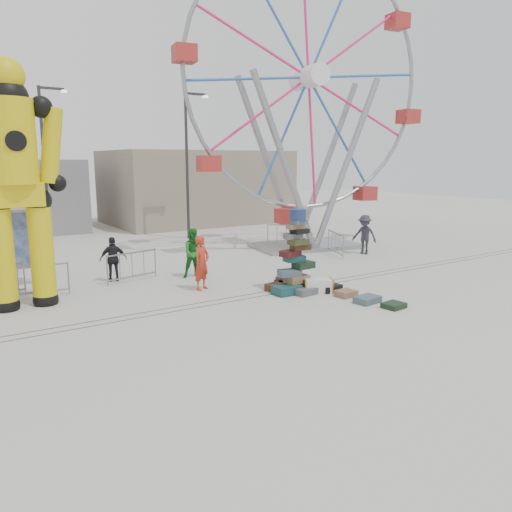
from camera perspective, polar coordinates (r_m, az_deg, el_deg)
ground at (r=16.03m, az=2.95°, el=-4.90°), size 90.00×90.00×0.00m
track_line_near at (r=16.50m, az=1.72°, el=-4.41°), size 40.00×0.04×0.01m
track_line_far at (r=16.81m, az=0.93°, el=-4.11°), size 40.00×0.04×0.01m
building_right at (r=36.27m, az=-6.88°, el=7.86°), size 12.00×8.00×5.00m
lamp_post_right at (r=28.22m, az=-7.74°, el=11.04°), size 1.41×0.25×8.00m
lamp_post_left at (r=27.92m, az=-22.87°, el=10.30°), size 1.41×0.25×8.00m
suitcase_tower at (r=16.85m, az=4.57°, el=-1.42°), size 1.94×1.73×2.78m
crash_test_dummy at (r=16.04m, az=-25.81°, el=8.17°), size 2.91×1.29×7.39m
ferris_wheel at (r=25.29m, az=5.98°, el=17.26°), size 12.44×3.92×14.61m
steamer_trunk at (r=16.87m, az=7.08°, el=-3.37°), size 1.11×0.94×0.45m
row_case_0 at (r=18.30m, az=3.47°, el=-2.59°), size 0.77×0.64×0.20m
row_case_1 at (r=17.80m, az=5.84°, el=-3.01°), size 0.68×0.61×0.20m
row_case_2 at (r=17.07m, az=8.41°, el=-3.64°), size 0.80×0.58×0.22m
row_case_3 at (r=16.51m, az=10.24°, el=-4.22°), size 0.67×0.56×0.20m
row_case_4 at (r=15.93m, az=12.61°, el=-4.87°), size 0.87×0.64×0.20m
row_case_5 at (r=15.57m, az=15.47°, el=-5.46°), size 0.68×0.60×0.16m
barricade_dummy_b at (r=17.47m, az=-23.90°, el=-2.65°), size 2.00×0.35×1.10m
barricade_dummy_c at (r=18.74m, az=-13.97°, el=-1.16°), size 1.98×0.52×1.10m
barricade_wheel_front at (r=23.44m, az=9.08°, el=1.40°), size 0.85×1.89×1.10m
barricade_wheel_back at (r=25.99m, az=3.48°, el=2.44°), size 1.35×1.60×1.10m
pedestrian_red at (r=17.03m, az=-6.22°, el=-0.79°), size 0.80×0.70×1.86m
pedestrian_green at (r=18.86m, az=-7.05°, el=0.34°), size 1.05×0.90×1.86m
pedestrian_black at (r=18.84m, az=-15.99°, el=-0.36°), size 1.03×0.62×1.64m
pedestrian_grey at (r=23.99m, az=12.30°, el=2.41°), size 1.07×1.36×1.85m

